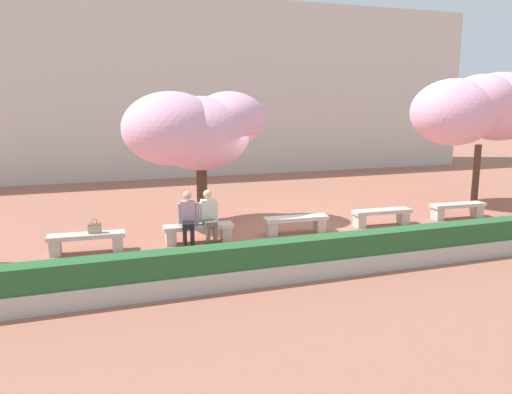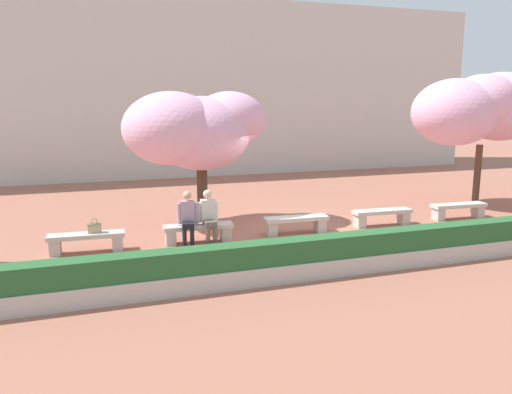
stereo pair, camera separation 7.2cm
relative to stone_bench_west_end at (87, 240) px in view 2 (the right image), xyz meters
The scene contains 13 objects.
ground_plane 5.21m from the stone_bench_west_end, ahead, with size 100.00×100.00×0.00m, color #9E604C.
building_facade 14.09m from the stone_bench_west_end, 67.49° to the left, with size 28.00×4.00×7.94m, color beige.
stone_bench_west_end is the anchor object (origin of this frame).
stone_bench_near_west 2.60m from the stone_bench_west_end, ahead, with size 1.72×0.52×0.45m.
stone_bench_center 5.21m from the stone_bench_west_end, ahead, with size 1.72×0.52×0.45m.
stone_bench_near_east 7.81m from the stone_bench_west_end, ahead, with size 1.72×0.52×0.45m.
stone_bench_east_end 10.41m from the stone_bench_west_end, ahead, with size 1.72×0.52×0.45m.
person_seated_left 2.37m from the stone_bench_west_end, ahead, with size 0.50×0.72×1.29m.
person_seated_right 2.88m from the stone_bench_west_end, ahead, with size 0.51×0.69×1.29m.
handbag 0.34m from the stone_bench_west_end, ahead, with size 0.30×0.15×0.34m.
cherry_tree_main 4.21m from the stone_bench_west_end, 31.49° to the left, with size 3.99×2.85×3.69m.
cherry_tree_secondary 12.87m from the stone_bench_west_end, ahead, with size 4.75×2.71×4.36m.
planter_hedge_foreground 6.07m from the stone_bench_west_end, 30.99° to the right, with size 15.87×0.50×0.80m.
Camera 2 is at (-5.09, -11.66, 3.41)m, focal length 35.00 mm.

